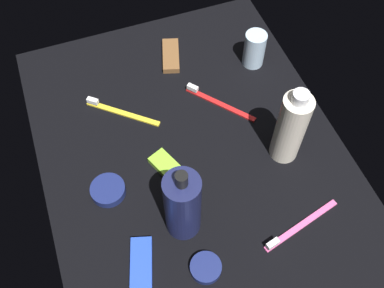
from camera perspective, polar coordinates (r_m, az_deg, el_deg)
name	(u,v)px	position (r cm, az deg, el deg)	size (l,w,h in cm)	color
ground_plane	(192,153)	(96.84, 0.00, -1.14)	(84.00, 64.00, 1.20)	black
lotion_bottle	(183,205)	(80.68, -1.21, -7.87)	(6.74, 6.74, 20.06)	#191E48
bodywash_bottle	(291,128)	(90.74, 12.57, 2.06)	(6.02, 6.02, 19.92)	silver
deodorant_stick	(254,49)	(109.86, 8.02, 11.98)	(5.15, 5.15, 9.08)	silver
toothbrush_yellow	(118,111)	(103.11, -9.44, 4.23)	(12.54, 14.52, 2.10)	yellow
toothbrush_red	(216,101)	(103.57, 3.13, 5.53)	(14.70, 12.31, 2.10)	red
toothbrush_pink	(297,228)	(90.17, 13.39, -10.41)	(5.49, 17.76, 2.10)	#E55999
snack_bar_lime	(171,170)	(93.20, -2.72, -3.40)	(10.40, 4.00, 1.50)	#8CD133
snack_bar_brown	(171,56)	(112.74, -2.74, 11.28)	(10.40, 4.00, 1.50)	brown
snack_bar_blue	(141,265)	(85.72, -6.54, -15.21)	(10.40, 4.00, 1.50)	blue
cream_tin_left	(108,190)	(92.27, -10.74, -5.85)	(7.11, 7.11, 2.00)	navy
cream_tin_right	(206,268)	(85.03, 1.78, -15.61)	(5.92, 5.92, 1.61)	navy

